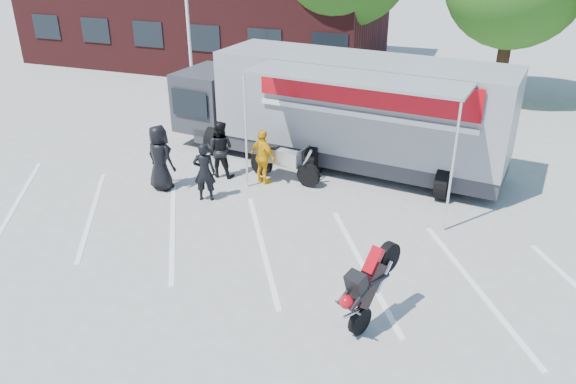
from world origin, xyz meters
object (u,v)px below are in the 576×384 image
Objects in this scene: spectator_leather_b at (204,172)px; transporter_truck at (342,164)px; parked_motorcycle at (285,180)px; spectator_leather_c at (220,149)px; spectator_leather_a at (160,158)px; spectator_hivis at (263,157)px; stunt_bike_rider at (378,318)px.

transporter_truck is at bearing -145.34° from spectator_leather_b.
spectator_leather_c is at bearing 111.13° from parked_motorcycle.
parked_motorcycle is 1.37× the size of spectator_leather_c.
spectator_hivis is at bearing -136.85° from spectator_leather_a.
spectator_leather_a is at bearing 52.17° from spectator_hivis.
stunt_bike_rider is (3.89, -5.33, 0.00)m from parked_motorcycle.
spectator_hivis is (1.06, 1.54, -0.01)m from spectator_leather_b.
parked_motorcycle is at bearing -118.62° from transporter_truck.
transporter_truck is at bearing -125.71° from spectator_leather_a.
spectator_leather_a is (-6.95, 3.65, 0.93)m from stunt_bike_rider.
spectator_leather_c is (1.18, 1.35, -0.08)m from spectator_leather_a.
parked_motorcycle is 2.10m from spectator_leather_c.
transporter_truck is 5.82× the size of stunt_bike_rider.
transporter_truck is at bearing -24.42° from parked_motorcycle.
spectator_leather_c is (-0.31, 1.57, 0.03)m from spectator_leather_b.
parked_motorcycle is 1.29× the size of stunt_bike_rider.
stunt_bike_rider is at bearing 156.20° from spectator_hivis.
spectator_leather_a is 2.87m from spectator_hivis.
transporter_truck is 2.17m from parked_motorcycle.
spectator_leather_c reaches higher than parked_motorcycle.
transporter_truck is at bearing 134.24° from stunt_bike_rider.
transporter_truck is 5.61m from spectator_leather_a.
spectator_leather_c is at bearing -96.60° from spectator_leather_b.
parked_motorcycle is at bearing -147.32° from spectator_leather_b.
transporter_truck is 7.57m from stunt_bike_rider.
stunt_bike_rider is at bearing -132.90° from parked_motorcycle.
spectator_leather_b is at bearing 97.43° from spectator_leather_c.
spectator_hivis is at bearing -122.99° from transporter_truck.
spectator_leather_c is (-3.14, -2.10, 0.85)m from transporter_truck.
spectator_hivis is (-1.78, -2.13, 0.80)m from transporter_truck.
stunt_bike_rider is at bearing 167.94° from spectator_leather_a.
transporter_truck is 5.62× the size of spectator_leather_a.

